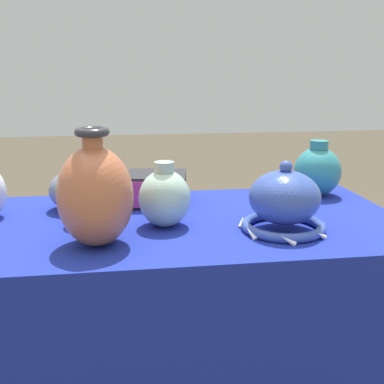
% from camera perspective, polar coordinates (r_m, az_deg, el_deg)
% --- Properties ---
extents(display_table, '(1.14, 0.59, 0.70)m').
position_cam_1_polar(display_table, '(1.21, -1.80, -7.53)').
color(display_table, brown).
rests_on(display_table, ground_plane).
extents(vase_tall_bulbous, '(0.16, 0.16, 0.25)m').
position_cam_1_polar(vase_tall_bulbous, '(1.02, -11.40, -0.36)').
color(vase_tall_bulbous, '#BC6642').
rests_on(vase_tall_bulbous, display_table).
extents(vase_dome_bell, '(0.20, 0.21, 0.17)m').
position_cam_1_polar(vase_dome_bell, '(1.12, 10.87, -1.29)').
color(vase_dome_bell, '#3851A8').
rests_on(vase_dome_bell, display_table).
extents(mosaic_tile_box, '(0.18, 0.17, 0.09)m').
position_cam_1_polar(mosaic_tile_box, '(1.34, -4.26, 0.41)').
color(mosaic_tile_box, '#232328').
rests_on(mosaic_tile_box, display_table).
extents(jar_round_celadon, '(0.12, 0.12, 0.16)m').
position_cam_1_polar(jar_round_celadon, '(1.14, -3.27, -0.67)').
color(jar_round_celadon, '#A8CCB7').
rests_on(jar_round_celadon, display_table).
extents(jar_round_teal, '(0.14, 0.14, 0.16)m').
position_cam_1_polar(jar_round_teal, '(1.47, 14.63, 2.44)').
color(jar_round_teal, teal).
rests_on(jar_round_teal, display_table).
extents(cup_wide_ochre, '(0.11, 0.11, 0.10)m').
position_cam_1_polar(cup_wide_ochre, '(1.19, -11.95, -1.21)').
color(cup_wide_ochre, gold).
rests_on(cup_wide_ochre, display_table).
extents(jar_round_slate, '(0.13, 0.13, 0.12)m').
position_cam_1_polar(jar_round_slate, '(1.32, -13.85, 0.28)').
color(jar_round_slate, slate).
rests_on(jar_round_slate, display_table).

